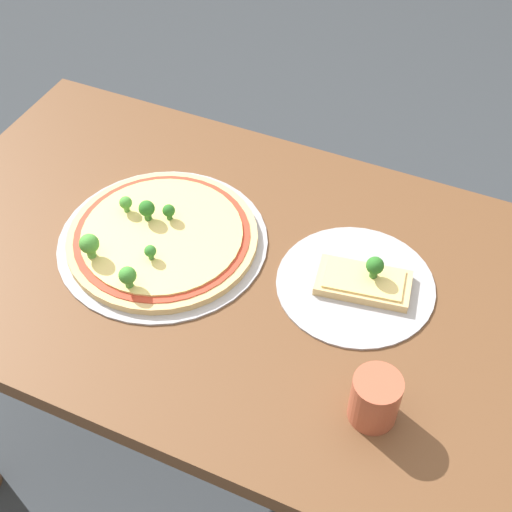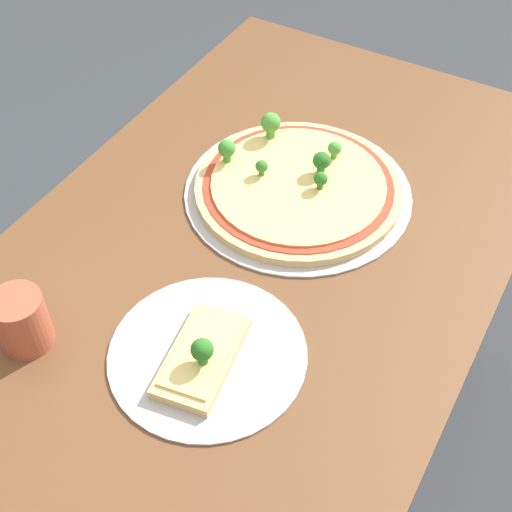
{
  "view_description": "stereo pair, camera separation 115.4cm",
  "coord_description": "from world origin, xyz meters",
  "px_view_note": "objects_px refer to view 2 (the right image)",
  "views": [
    {
      "loc": [
        -0.29,
        0.74,
        1.67
      ],
      "look_at": [
        0.04,
        -0.02,
        0.76
      ],
      "focal_mm": 50.0,
      "sensor_mm": 36.0,
      "label": 1
    },
    {
      "loc": [
        -0.58,
        -0.38,
        1.54
      ],
      "look_at": [
        0.04,
        -0.02,
        0.76
      ],
      "focal_mm": 50.0,
      "sensor_mm": 36.0,
      "label": 2
    }
  ],
  "objects_px": {
    "pizza_tray_whole": "(295,185)",
    "pizza_tray_slice": "(205,355)",
    "drinking_cup": "(22,321)",
    "dining_table": "(232,321)"
  },
  "relations": [
    {
      "from": "dining_table",
      "to": "drinking_cup",
      "type": "xyz_separation_m",
      "value": [
        -0.23,
        0.18,
        0.14
      ]
    },
    {
      "from": "pizza_tray_whole",
      "to": "drinking_cup",
      "type": "bearing_deg",
      "value": 158.84
    },
    {
      "from": "pizza_tray_whole",
      "to": "pizza_tray_slice",
      "type": "bearing_deg",
      "value": -171.69
    },
    {
      "from": "pizza_tray_whole",
      "to": "pizza_tray_slice",
      "type": "height_order",
      "value": "pizza_tray_whole"
    },
    {
      "from": "drinking_cup",
      "to": "pizza_tray_whole",
      "type": "bearing_deg",
      "value": -21.16
    },
    {
      "from": "pizza_tray_whole",
      "to": "drinking_cup",
      "type": "xyz_separation_m",
      "value": [
        -0.45,
        0.17,
        0.03
      ]
    },
    {
      "from": "dining_table",
      "to": "drinking_cup",
      "type": "relative_size",
      "value": 15.79
    },
    {
      "from": "dining_table",
      "to": "drinking_cup",
      "type": "distance_m",
      "value": 0.33
    },
    {
      "from": "dining_table",
      "to": "pizza_tray_slice",
      "type": "xyz_separation_m",
      "value": [
        -0.14,
        -0.04,
        0.11
      ]
    },
    {
      "from": "pizza_tray_whole",
      "to": "drinking_cup",
      "type": "distance_m",
      "value": 0.48
    }
  ]
}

